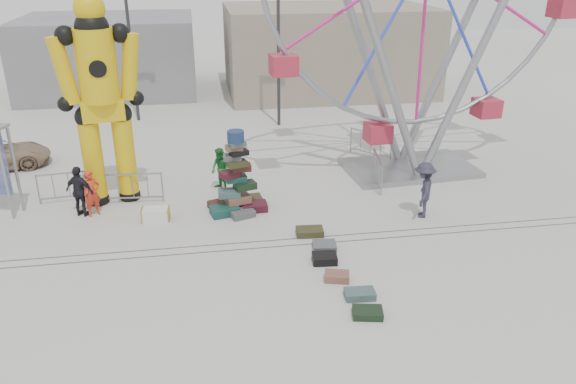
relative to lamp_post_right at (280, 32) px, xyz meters
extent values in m
plane|color=#9E9E99|center=(-3.09, -13.00, -4.48)|extent=(90.00, 90.00, 0.00)
cube|color=#47443F|center=(-3.09, -12.40, -4.48)|extent=(40.00, 0.04, 0.01)
cube|color=#47443F|center=(-3.09, -12.00, -4.48)|extent=(40.00, 0.04, 0.01)
cube|color=gray|center=(3.91, 7.00, -1.98)|extent=(12.00, 8.00, 5.00)
cube|color=gray|center=(-9.09, 9.00, -2.28)|extent=(10.00, 8.00, 4.40)
cylinder|color=#2D2D30|center=(-0.09, 0.00, -0.48)|extent=(0.16, 0.16, 8.00)
cylinder|color=#2D2D30|center=(-7.09, 2.00, -0.48)|extent=(0.16, 0.16, 8.00)
cube|color=#16443E|center=(-3.37, -9.96, -4.33)|extent=(1.02, 0.81, 0.29)
cube|color=#44121E|center=(-2.37, -9.78, -4.35)|extent=(0.87, 0.62, 0.27)
cube|color=#401C14|center=(-3.47, -9.40, -4.36)|extent=(0.94, 0.80, 0.25)
cube|color=#36351B|center=(-2.47, -9.22, -4.35)|extent=(0.87, 0.65, 0.27)
cube|color=#505457|center=(-2.81, -10.20, -4.37)|extent=(0.90, 0.74, 0.23)
cube|color=black|center=(-3.01, -9.09, -4.36)|extent=(0.78, 0.56, 0.25)
cube|color=brown|center=(-2.90, -9.70, -4.06)|extent=(0.91, 0.73, 0.25)
cube|color=#40595B|center=(-3.19, -9.72, -3.83)|extent=(0.73, 0.51, 0.23)
cube|color=black|center=(-2.65, -9.68, -3.60)|extent=(0.81, 0.66, 0.23)
cube|color=#16443E|center=(-2.93, -9.53, -3.38)|extent=(0.73, 0.53, 0.20)
cube|color=#44121E|center=(-3.12, -9.63, -3.18)|extent=(0.78, 0.68, 0.20)
cube|color=#401C14|center=(-2.74, -9.62, -2.98)|extent=(0.63, 0.44, 0.20)
cube|color=#36351B|center=(-2.89, -9.76, -2.78)|extent=(0.73, 0.59, 0.18)
cube|color=#505457|center=(-3.03, -9.63, -2.60)|extent=(0.60, 0.43, 0.18)
cube|color=black|center=(-2.81, -9.69, -2.43)|extent=(0.66, 0.54, 0.16)
cube|color=brown|center=(-2.97, -9.66, -2.27)|extent=(0.57, 0.41, 0.16)
cube|color=#40595B|center=(-2.86, -9.73, -2.13)|extent=(0.61, 0.50, 0.14)
cylinder|color=navy|center=(-2.90, -9.70, -1.88)|extent=(0.54, 0.54, 0.36)
sphere|color=black|center=(-7.62, -8.31, -4.34)|extent=(0.73, 0.73, 0.73)
cylinder|color=gold|center=(-7.62, -8.31, -2.95)|extent=(0.67, 0.67, 3.07)
sphere|color=black|center=(-7.62, -8.31, -1.42)|extent=(0.77, 0.77, 0.77)
sphere|color=black|center=(-6.58, -8.11, -4.34)|extent=(0.73, 0.73, 0.73)
cylinder|color=gold|center=(-6.58, -8.11, -2.95)|extent=(0.67, 0.67, 3.07)
sphere|color=black|center=(-6.58, -8.11, -1.42)|extent=(0.77, 0.77, 0.77)
cube|color=gold|center=(-7.10, -8.21, -1.22)|extent=(1.46, 1.00, 0.67)
cylinder|color=gold|center=(-7.10, -8.21, 0.21)|extent=(1.25, 1.25, 2.30)
sphere|color=black|center=(-7.10, -8.21, 1.36)|extent=(1.05, 1.05, 1.05)
sphere|color=gold|center=(-7.10, -8.21, 1.94)|extent=(0.96, 0.96, 0.96)
sphere|color=black|center=(-7.90, -8.36, 1.17)|extent=(0.61, 0.61, 0.61)
cylinder|color=gold|center=(-8.09, -8.40, 0.12)|extent=(0.87, 0.64, 2.16)
sphere|color=black|center=(-8.18, -8.41, -0.94)|extent=(0.50, 0.50, 0.50)
sphere|color=black|center=(-6.30, -8.06, 1.17)|extent=(0.61, 0.61, 0.61)
cylinder|color=gold|center=(-6.11, -8.02, 0.12)|extent=(0.87, 0.64, 2.16)
sphere|color=black|center=(-6.02, -8.00, -0.94)|extent=(0.50, 0.50, 0.50)
cube|color=gray|center=(4.10, -7.05, -4.38)|extent=(5.20, 3.38, 0.20)
cylinder|color=gray|center=(2.58, -8.07, -0.50)|extent=(3.48, 0.58, 8.08)
cylinder|color=gray|center=(5.76, -7.81, -0.50)|extent=(3.48, 0.58, 8.08)
cylinder|color=gray|center=(2.44, -6.29, -0.50)|extent=(3.48, 0.58, 8.08)
cylinder|color=gray|center=(5.61, -6.03, -0.50)|extent=(3.48, 0.58, 8.08)
cube|color=#A32236|center=(4.10, -7.05, -2.99)|extent=(0.97, 0.97, 0.70)
cylinder|color=gray|center=(-10.11, -8.85, -2.99)|extent=(0.10, 0.10, 2.99)
cube|color=silver|center=(-5.59, -10.00, -4.28)|extent=(0.90, 0.56, 0.41)
cube|color=#36351B|center=(-0.88, -11.80, -4.38)|extent=(0.87, 0.61, 0.20)
cube|color=#505457|center=(-0.63, -12.76, -4.39)|extent=(0.74, 0.66, 0.19)
cube|color=black|center=(-0.79, -13.50, -4.36)|extent=(0.72, 0.58, 0.24)
cube|color=brown|center=(-0.67, -14.45, -4.37)|extent=(0.73, 0.58, 0.21)
cube|color=#40595B|center=(-0.29, -15.34, -4.38)|extent=(0.78, 0.50, 0.20)
cube|color=black|center=(-0.33, -16.12, -4.39)|extent=(0.80, 0.61, 0.19)
imported|color=red|center=(-7.62, -9.28, -3.71)|extent=(0.67, 0.62, 1.55)
imported|color=#1B6C2A|center=(-3.38, -7.85, -3.69)|extent=(0.92, 0.97, 1.58)
imported|color=black|center=(-7.98, -9.26, -3.63)|extent=(1.08, 0.81, 1.71)
imported|color=#262633|center=(3.01, -11.09, -3.55)|extent=(1.13, 1.38, 1.86)
camera|label=1|loc=(-3.99, -26.81, 3.59)|focal=35.00mm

